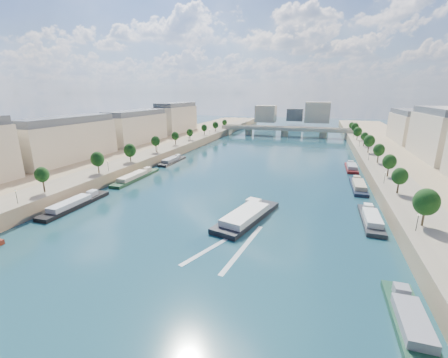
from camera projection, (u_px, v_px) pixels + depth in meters
The scene contains 16 objects.
ground at pixel (249, 175), 136.89m from camera, with size 700.00×700.00×0.00m, color #0D2C3D.
quay_left at pixel (116, 159), 157.26m from camera, with size 44.00×520.00×5.00m, color #9E8460.
quay_right at pixel (432, 184), 115.15m from camera, with size 44.00×520.00×5.00m, color #9E8460.
pave_left at pixel (140, 156), 152.17m from camera, with size 14.00×520.00×0.10m, color gray.
pave_right at pixel (389, 174), 118.83m from camera, with size 14.00×520.00×0.10m, color gray.
trees_left at pixel (145, 145), 151.92m from camera, with size 4.80×268.80×8.26m.
trees_right at pixel (381, 156), 127.08m from camera, with size 4.80×268.80×8.26m.
lamps_left at pixel (136, 155), 140.94m from camera, with size 0.36×200.36×4.28m.
lamps_right at pixel (376, 164), 123.97m from camera, with size 0.36×200.36×4.28m.
buildings_left at pixel (107, 129), 168.20m from camera, with size 16.00×226.00×23.20m.
skyline at pixel (297, 113), 332.94m from camera, with size 79.00×42.00×22.00m.
bridge at pixel (285, 130), 259.92m from camera, with size 112.00×12.00×8.15m.
tour_barge at pixel (247, 216), 88.31m from camera, with size 15.10×29.77×3.89m.
wake at pixel (231, 245), 73.43m from camera, with size 14.02×25.93×0.04m.
moored_barges_left at pixel (84, 200), 101.99m from camera, with size 5.00×154.66×3.60m.
moored_barges_right at pixel (373, 223), 83.83m from camera, with size 5.00×160.81×3.60m.
Camera 1 is at (29.25, -29.33, 35.95)m, focal length 24.00 mm.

